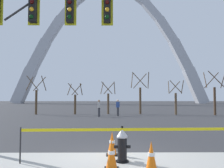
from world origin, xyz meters
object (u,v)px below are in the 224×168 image
at_px(monument_arch, 110,48).
at_px(pedestrian_walking_left, 99,108).
at_px(traffic_cone_curb_edge, 151,157).
at_px(pedestrian_standing_center, 118,108).
at_px(traffic_cone_by_hydrant, 112,155).
at_px(traffic_cone_mid_sidewalk, 112,144).
at_px(traffic_signal_gantry, 21,27).
at_px(fire_hydrant, 122,145).

xyz_separation_m(monument_arch, pedestrian_walking_left, (-1.04, -53.81, -17.03)).
relative_size(traffic_cone_curb_edge, pedestrian_standing_center, 0.46).
bearing_deg(monument_arch, pedestrian_walking_left, -91.11).
relative_size(traffic_cone_by_hydrant, pedestrian_standing_center, 0.46).
bearing_deg(traffic_cone_mid_sidewalk, traffic_cone_curb_edge, -60.32).
height_order(monument_arch, pedestrian_standing_center, monument_arch).
height_order(traffic_cone_curb_edge, pedestrian_walking_left, pedestrian_walking_left).
relative_size(traffic_cone_curb_edge, monument_arch, 0.01).
distance_m(traffic_signal_gantry, monument_arch, 68.77).
distance_m(traffic_cone_by_hydrant, pedestrian_standing_center, 17.18).
relative_size(traffic_cone_curb_edge, traffic_signal_gantry, 0.09).
bearing_deg(traffic_signal_gantry, pedestrian_standing_center, 74.11).
bearing_deg(traffic_cone_curb_edge, pedestrian_standing_center, 90.76).
relative_size(traffic_signal_gantry, pedestrian_walking_left, 4.92).
bearing_deg(traffic_cone_curb_edge, pedestrian_walking_left, 97.00).
distance_m(fire_hydrant, pedestrian_walking_left, 15.74).
bearing_deg(pedestrian_standing_center, traffic_cone_curb_edge, -89.24).
bearing_deg(traffic_signal_gantry, pedestrian_walking_left, 80.40).
bearing_deg(fire_hydrant, traffic_cone_by_hydrant, -114.35).
bearing_deg(traffic_cone_mid_sidewalk, traffic_signal_gantry, 158.35).
height_order(traffic_cone_by_hydrant, traffic_signal_gantry, traffic_signal_gantry).
height_order(traffic_cone_by_hydrant, monument_arch, monument_arch).
distance_m(traffic_signal_gantry, pedestrian_standing_center, 15.37).
xyz_separation_m(traffic_cone_mid_sidewalk, pedestrian_walking_left, (-1.10, 14.89, 0.46)).
xyz_separation_m(traffic_cone_curb_edge, pedestrian_standing_center, (-0.23, 17.35, 0.46)).
bearing_deg(monument_arch, traffic_cone_mid_sidewalk, -89.95).
relative_size(traffic_cone_by_hydrant, traffic_cone_curb_edge, 1.00).
xyz_separation_m(fire_hydrant, traffic_cone_by_hydrant, (-0.30, -0.66, -0.11)).
relative_size(traffic_signal_gantry, pedestrian_standing_center, 4.92).
xyz_separation_m(traffic_cone_curb_edge, traffic_signal_gantry, (-4.32, 2.98, 4.05)).
height_order(fire_hydrant, traffic_cone_curb_edge, fire_hydrant).
xyz_separation_m(traffic_cone_curb_edge, monument_arch, (-0.99, 70.34, 17.49)).
bearing_deg(fire_hydrant, traffic_signal_gantry, 149.91).
bearing_deg(traffic_signal_gantry, traffic_cone_by_hydrant, -39.60).
relative_size(traffic_cone_by_hydrant, monument_arch, 0.01).
bearing_deg(pedestrian_walking_left, pedestrian_standing_center, 24.57).
distance_m(monument_arch, pedestrian_walking_left, 56.45).
xyz_separation_m(fire_hydrant, traffic_signal_gantry, (-3.66, 2.12, 3.94)).
bearing_deg(fire_hydrant, monument_arch, 90.27).
bearing_deg(pedestrian_walking_left, monument_arch, 88.89).
distance_m(fire_hydrant, monument_arch, 71.63).
relative_size(monument_arch, pedestrian_walking_left, 39.48).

